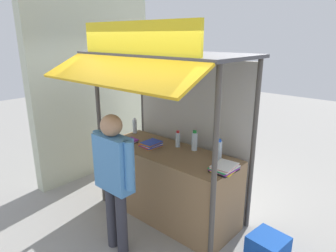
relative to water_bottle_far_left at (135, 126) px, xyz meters
name	(u,v)px	position (x,y,z in m)	size (l,w,h in m)	color
ground_plane	(168,213)	(0.91, -0.23, -1.08)	(20.00, 20.00, 0.00)	gray
stall_counter	(168,183)	(0.91, -0.23, -0.60)	(1.96, 0.76, 0.97)	olive
stall_structure	(173,104)	(0.91, -0.13, 0.51)	(2.16, 1.61, 2.61)	#4C4742
water_bottle_far_left	(135,126)	(0.00, 0.00, 0.00)	(0.07, 0.07, 0.24)	silver
water_bottle_right	(194,141)	(1.15, 0.03, 0.02)	(0.08, 0.08, 0.28)	silver
water_bottle_front_right	(219,150)	(1.58, -0.04, 0.01)	(0.08, 0.08, 0.27)	silver
water_bottle_mid_right	(178,139)	(0.91, -0.02, 0.00)	(0.07, 0.07, 0.23)	silver
magazine_stack_rear_center	(224,168)	(1.81, -0.27, -0.08)	(0.27, 0.33, 0.08)	black
magazine_stack_left	(151,144)	(0.62, -0.26, -0.08)	(0.25, 0.29, 0.07)	orange
magazine_stack_back_left	(128,142)	(0.27, -0.38, -0.09)	(0.20, 0.28, 0.05)	black
banana_bunch_leftmost	(134,81)	(0.81, -0.71, 0.87)	(0.09, 0.09, 0.25)	#332D23
banana_bunch_rightmost	(178,86)	(1.47, -0.71, 0.89)	(0.09, 0.09, 0.22)	#332D23
banana_bunch_inner_right	(110,82)	(0.36, -0.71, 0.82)	(0.08, 0.08, 0.29)	#332D23
banana_bunch_inner_left	(162,90)	(1.25, -0.71, 0.82)	(0.09, 0.10, 0.31)	#332D23
vendor_person	(114,172)	(0.94, -1.17, -0.08)	(0.63, 0.24, 1.66)	#383842
plastic_crate	(268,247)	(2.35, -0.13, -0.95)	(0.38, 0.38, 0.27)	#194CB2
neighbour_wall	(95,88)	(-1.10, 0.07, 0.47)	(0.20, 2.40, 3.10)	beige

